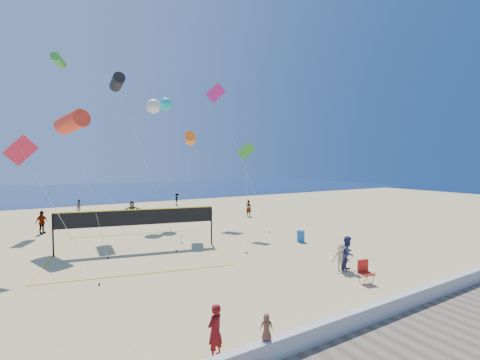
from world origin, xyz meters
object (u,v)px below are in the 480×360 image
woman (215,331)px  trash_barrel (301,236)px  camp_chair (365,270)px  volleyball_net (138,222)px

woman → trash_barrel: (11.43, 9.34, -0.38)m
camp_chair → trash_barrel: 8.13m
camp_chair → trash_barrel: bearing=83.5°
volleyball_net → camp_chair: bearing=-42.8°
woman → trash_barrel: size_ratio=1.93×
trash_barrel → camp_chair: bearing=-109.6°
woman → volleyball_net: volleyball_net is taller
camp_chair → trash_barrel: camp_chair is taller
camp_chair → volleyball_net: bearing=138.0°
woman → volleyball_net: size_ratio=0.13×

